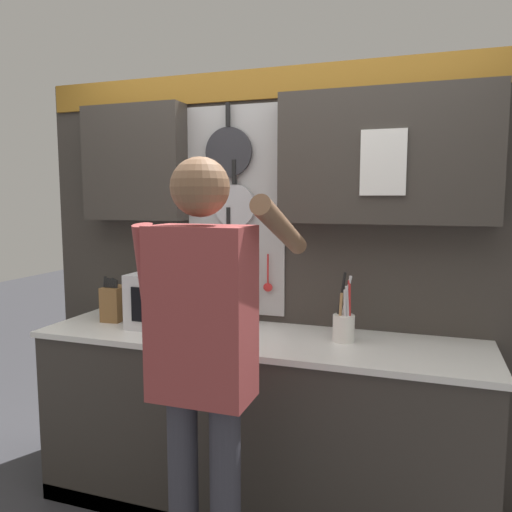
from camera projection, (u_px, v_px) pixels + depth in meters
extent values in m
plane|color=#38383D|center=(256.00, 508.00, 2.64)|extent=(14.00, 14.00, 0.00)
cube|color=#38332D|center=(256.00, 427.00, 2.59)|extent=(2.25, 0.60, 0.91)
cube|color=white|center=(256.00, 339.00, 2.54)|extent=(2.28, 0.63, 0.03)
cube|color=#38332D|center=(274.00, 283.00, 2.81)|extent=(2.85, 0.04, 2.33)
cube|color=#99661E|center=(273.00, 83.00, 2.65)|extent=(2.81, 0.02, 0.16)
cube|color=#38332D|center=(135.00, 163.00, 2.90)|extent=(0.62, 0.16, 0.66)
cube|color=#38332D|center=(385.00, 157.00, 2.44)|extent=(1.06, 0.16, 0.66)
cube|color=#B2B2B2|center=(236.00, 211.00, 2.80)|extent=(0.58, 0.01, 1.16)
cylinder|color=#2D2D33|center=(229.00, 152.00, 2.75)|extent=(0.27, 0.02, 0.27)
cube|color=black|center=(228.00, 115.00, 2.72)|extent=(0.02, 0.02, 0.13)
cylinder|color=#B7B7BC|center=(235.00, 206.00, 2.77)|extent=(0.24, 0.02, 0.24)
cube|color=black|center=(234.00, 172.00, 2.75)|extent=(0.02, 0.02, 0.13)
cylinder|color=black|center=(229.00, 257.00, 2.82)|extent=(0.27, 0.02, 0.27)
cube|color=black|center=(229.00, 220.00, 2.79)|extent=(0.02, 0.02, 0.14)
cylinder|color=#B7B7BC|center=(236.00, 299.00, 2.83)|extent=(0.21, 0.02, 0.21)
cube|color=black|center=(236.00, 268.00, 2.81)|extent=(0.02, 0.02, 0.15)
cylinder|color=silver|center=(202.00, 271.00, 2.88)|extent=(0.01, 0.01, 0.23)
ellipsoid|color=silver|center=(202.00, 292.00, 2.90)|extent=(0.04, 0.01, 0.04)
cylinder|color=silver|center=(215.00, 273.00, 2.86)|extent=(0.01, 0.01, 0.24)
ellipsoid|color=silver|center=(215.00, 296.00, 2.88)|extent=(0.06, 0.01, 0.05)
cylinder|color=silver|center=(228.00, 267.00, 2.83)|extent=(0.01, 0.01, 0.17)
ellipsoid|color=silver|center=(228.00, 283.00, 2.84)|extent=(0.04, 0.01, 0.04)
cylinder|color=silver|center=(241.00, 272.00, 2.81)|extent=(0.01, 0.01, 0.22)
ellipsoid|color=silver|center=(241.00, 294.00, 2.82)|extent=(0.05, 0.01, 0.04)
cylinder|color=silver|center=(254.00, 274.00, 2.78)|extent=(0.01, 0.01, 0.23)
ellipsoid|color=silver|center=(254.00, 297.00, 2.80)|extent=(0.05, 0.01, 0.05)
cylinder|color=red|center=(268.00, 269.00, 2.75)|extent=(0.01, 0.01, 0.17)
ellipsoid|color=red|center=(268.00, 287.00, 2.76)|extent=(0.05, 0.01, 0.05)
cube|color=white|center=(383.00, 162.00, 2.36)|extent=(0.21, 0.02, 0.31)
cube|color=silver|center=(180.00, 300.00, 2.71)|extent=(0.50, 0.35, 0.29)
cube|color=black|center=(154.00, 306.00, 2.56)|extent=(0.27, 0.01, 0.18)
cube|color=#333338|center=(195.00, 309.00, 2.48)|extent=(0.11, 0.01, 0.22)
cube|color=brown|center=(115.00, 303.00, 2.85)|extent=(0.12, 0.16, 0.20)
cylinder|color=black|center=(105.00, 282.00, 2.81)|extent=(0.02, 0.03, 0.06)
cylinder|color=black|center=(107.00, 283.00, 2.81)|extent=(0.02, 0.02, 0.06)
cylinder|color=black|center=(109.00, 283.00, 2.80)|extent=(0.02, 0.03, 0.05)
cylinder|color=black|center=(111.00, 283.00, 2.80)|extent=(0.02, 0.03, 0.06)
cylinder|color=black|center=(112.00, 283.00, 2.80)|extent=(0.02, 0.03, 0.06)
cylinder|color=black|center=(114.00, 283.00, 2.79)|extent=(0.02, 0.03, 0.05)
cylinder|color=black|center=(116.00, 284.00, 2.79)|extent=(0.02, 0.02, 0.05)
cylinder|color=white|center=(344.00, 328.00, 2.43)|extent=(0.11, 0.11, 0.13)
cylinder|color=black|center=(341.00, 301.00, 2.43)|extent=(0.06, 0.03, 0.29)
cylinder|color=silver|center=(345.00, 303.00, 2.42)|extent=(0.06, 0.03, 0.27)
cylinder|color=red|center=(349.00, 306.00, 2.41)|extent=(0.02, 0.03, 0.25)
cylinder|color=tan|center=(340.00, 312.00, 2.41)|extent=(0.03, 0.02, 0.19)
cylinder|color=silver|center=(348.00, 309.00, 2.40)|extent=(0.03, 0.02, 0.22)
cylinder|color=silver|center=(345.00, 311.00, 2.40)|extent=(0.02, 0.01, 0.21)
cylinder|color=#383842|center=(184.00, 501.00, 1.98)|extent=(0.12, 0.12, 0.88)
cylinder|color=#383842|center=(225.00, 510.00, 1.93)|extent=(0.12, 0.12, 0.88)
cube|color=#993D3D|center=(202.00, 313.00, 1.87)|extent=(0.38, 0.22, 0.66)
sphere|color=brown|center=(200.00, 187.00, 1.81)|extent=(0.22, 0.22, 0.22)
cylinder|color=#993D3D|center=(151.00, 297.00, 1.96)|extent=(0.08, 0.18, 0.59)
cylinder|color=brown|center=(282.00, 228.00, 2.01)|extent=(0.08, 0.58, 0.27)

